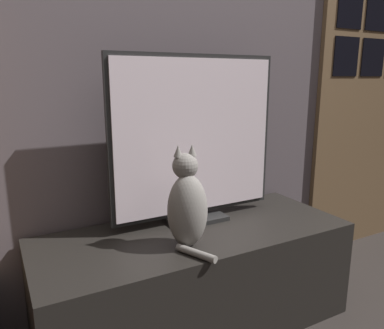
% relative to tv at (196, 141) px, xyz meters
% --- Properties ---
extents(wall_back, '(4.80, 0.05, 2.60)m').
position_rel_tv_xyz_m(wall_back, '(-0.06, 0.20, 0.47)').
color(wall_back, '#564C51').
rests_on(wall_back, ground_plane).
extents(tv_stand, '(1.36, 0.54, 0.45)m').
position_rel_tv_xyz_m(tv_stand, '(-0.06, -0.11, -0.60)').
color(tv_stand, black).
rests_on(tv_stand, ground_plane).
extents(tv, '(0.80, 0.16, 0.75)m').
position_rel_tv_xyz_m(tv, '(0.00, 0.00, 0.00)').
color(tv, black).
rests_on(tv, tv_stand).
extents(cat, '(0.18, 0.27, 0.40)m').
position_rel_tv_xyz_m(cat, '(-0.16, -0.22, -0.21)').
color(cat, gray).
rests_on(cat, tv_stand).
extents(door, '(0.84, 0.04, 2.05)m').
position_rel_tv_xyz_m(door, '(1.33, 0.16, 0.22)').
color(door, brown).
rests_on(door, ground_plane).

